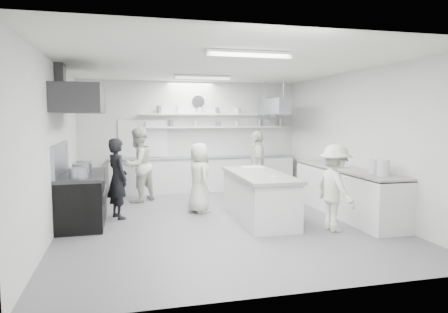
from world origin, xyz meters
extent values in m
cube|color=gray|center=(0.00, 0.00, -0.01)|extent=(6.00, 7.00, 0.02)
cube|color=silver|center=(0.00, 0.00, 3.01)|extent=(6.00, 7.00, 0.02)
cube|color=silver|center=(0.00, 3.50, 1.50)|extent=(6.00, 0.04, 3.00)
cube|color=silver|center=(0.00, -3.50, 1.50)|extent=(6.00, 0.04, 3.00)
cube|color=silver|center=(-3.00, 0.00, 1.50)|extent=(0.04, 7.00, 3.00)
cube|color=silver|center=(3.00, 0.00, 1.50)|extent=(0.04, 7.00, 3.00)
cube|color=black|center=(-2.60, 0.40, 0.45)|extent=(0.80, 1.80, 0.90)
cube|color=#343437|center=(-2.60, 0.40, 2.35)|extent=(0.85, 2.00, 0.50)
cube|color=white|center=(0.30, 3.20, 0.46)|extent=(5.00, 0.60, 0.92)
cube|color=white|center=(0.70, 3.37, 1.75)|extent=(4.20, 0.26, 0.04)
cube|color=white|center=(0.70, 3.37, 2.10)|extent=(4.20, 0.26, 0.04)
cube|color=black|center=(-1.30, 3.48, 1.45)|extent=(1.30, 0.04, 1.00)
cylinder|color=white|center=(0.20, 3.46, 2.45)|extent=(0.32, 0.05, 0.32)
cube|color=white|center=(2.65, -0.20, 0.47)|extent=(0.74, 3.30, 0.94)
cube|color=#959AA4|center=(2.00, 2.40, 2.30)|extent=(0.30, 1.60, 0.40)
cube|color=white|center=(0.00, -1.80, 2.94)|extent=(1.30, 0.25, 0.10)
cube|color=white|center=(0.00, 1.80, 2.94)|extent=(1.30, 0.25, 0.10)
cube|color=white|center=(0.76, -0.11, 0.44)|extent=(0.94, 2.39, 0.88)
cylinder|color=#959AA4|center=(-2.60, 0.51, 1.02)|extent=(0.36, 0.36, 0.23)
imported|color=black|center=(-1.95, 0.64, 0.80)|extent=(0.59, 0.69, 1.61)
imported|color=silver|center=(-1.49, 2.20, 0.89)|extent=(1.09, 1.08, 1.77)
imported|color=silver|center=(-0.28, 0.76, 0.74)|extent=(0.63, 0.81, 1.48)
imported|color=silver|center=(1.27, 1.51, 0.85)|extent=(0.64, 1.07, 1.70)
imported|color=silver|center=(1.81, -1.22, 0.77)|extent=(0.65, 1.04, 1.54)
imported|color=#959AA4|center=(0.82, 0.57, 0.91)|extent=(0.32, 0.32, 0.07)
imported|color=white|center=(0.83, -0.68, 0.91)|extent=(0.23, 0.23, 0.06)
imported|color=white|center=(2.69, -0.02, 0.97)|extent=(0.32, 0.32, 0.06)
camera|label=1|loc=(-1.82, -7.67, 2.02)|focal=32.64mm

